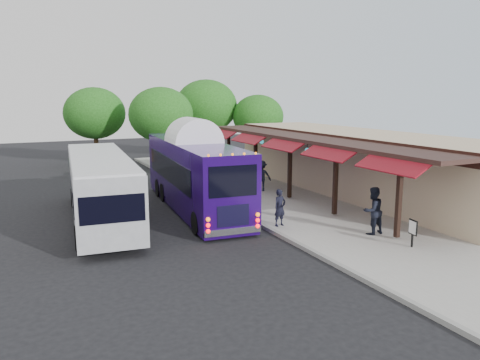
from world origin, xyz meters
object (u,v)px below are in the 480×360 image
coach_bus (194,171)px  sign_board (413,229)px  ped_a (280,208)px  ped_d (262,176)px  ped_b (373,211)px  ped_c (196,170)px  city_bus (100,185)px

coach_bus → sign_board: 10.89m
ped_a → ped_d: bearing=58.0°
ped_b → ped_c: ped_b is taller
coach_bus → city_bus: (-4.65, -0.31, -0.29)m
sign_board → coach_bus: bearing=126.4°
city_bus → ped_d: city_bus is taller
ped_c → ped_b: bearing=104.7°
ped_d → city_bus: bearing=26.5°
city_bus → ped_c: city_bus is taller
coach_bus → ped_a: (2.05, -4.99, -1.02)m
sign_board → ped_a: bearing=131.6°
ped_b → ped_c: bearing=-82.4°
city_bus → ped_c: (6.78, 5.91, -0.66)m
ped_c → ped_d: (2.72, -3.70, 0.03)m
coach_bus → ped_c: (2.13, 5.59, -0.95)m
city_bus → sign_board: size_ratio=11.00×
city_bus → coach_bus: bearing=8.8°
city_bus → sign_board: bearing=-38.9°
ped_c → sign_board: bearing=104.0°
ped_a → ped_d: ped_d is taller
ped_d → ped_b: bearing=103.2°
ped_a → ped_b: bearing=-53.8°
ped_a → ped_c: size_ratio=0.92×
ped_a → ped_b: (2.76, -2.66, 0.17)m
ped_a → ped_c: 10.58m
ped_d → sign_board: ped_d is taller
coach_bus → ped_a: 5.49m
coach_bus → ped_c: 6.06m
city_bus → ped_b: 11.98m
ped_b → ped_d: ped_b is taller
coach_bus → ped_a: bearing=-62.9°
city_bus → ped_c: 9.02m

